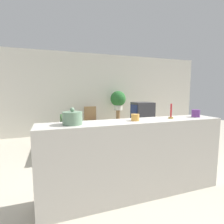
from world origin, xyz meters
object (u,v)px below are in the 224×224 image
at_px(wooden_chair, 91,120).
at_px(potted_plant, 118,100).
at_px(television, 142,112).
at_px(decorative_bowl, 72,118).
at_px(couch, 80,138).

xyz_separation_m(wooden_chair, potted_plant, (0.97, 0.09, 0.64)).
xyz_separation_m(television, decorative_bowl, (-2.28, -2.44, 0.29)).
relative_size(television, wooden_chair, 0.61).
distance_m(couch, decorative_bowl, 2.44).
xyz_separation_m(couch, television, (1.86, 0.19, 0.56)).
bearing_deg(decorative_bowl, television, 46.89).
bearing_deg(couch, wooden_chair, 65.03).
bearing_deg(wooden_chair, couch, -114.97).
height_order(couch, potted_plant, potted_plant).
xyz_separation_m(couch, wooden_chair, (0.55, 1.18, 0.25)).
bearing_deg(decorative_bowl, wooden_chair, 74.24).
xyz_separation_m(television, wooden_chair, (-1.31, 0.99, -0.31)).
bearing_deg(couch, potted_plant, 39.76).
height_order(couch, television, television).
relative_size(potted_plant, decorative_bowl, 2.82).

